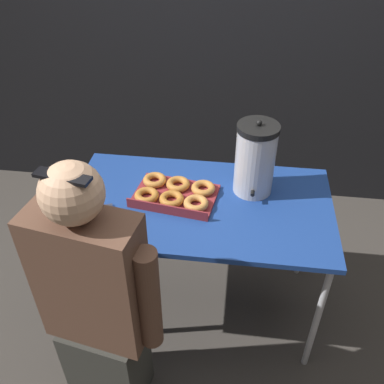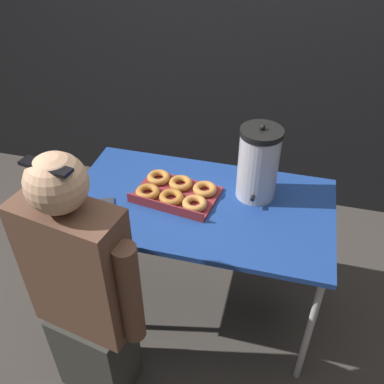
% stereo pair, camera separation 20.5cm
% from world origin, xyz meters
% --- Properties ---
extents(ground_plane, '(12.00, 12.00, 0.00)m').
position_xyz_m(ground_plane, '(0.00, 0.00, 0.00)').
color(ground_plane, '#3D3833').
extents(back_wall, '(6.00, 0.11, 2.53)m').
position_xyz_m(back_wall, '(0.00, 1.20, 1.27)').
color(back_wall, black).
rests_on(back_wall, ground).
extents(folding_table, '(1.29, 0.72, 0.77)m').
position_xyz_m(folding_table, '(0.00, 0.00, 0.72)').
color(folding_table, navy).
rests_on(folding_table, ground).
extents(donut_box, '(0.44, 0.33, 0.05)m').
position_xyz_m(donut_box, '(-0.13, 0.02, 0.80)').
color(donut_box, maroon).
rests_on(donut_box, folding_table).
extents(coffee_urn, '(0.20, 0.23, 0.39)m').
position_xyz_m(coffee_urn, '(0.25, 0.14, 0.96)').
color(coffee_urn, '#B7B7BC').
rests_on(coffee_urn, folding_table).
extents(cell_phone, '(0.13, 0.16, 0.01)m').
position_xyz_m(cell_phone, '(-0.42, -0.15, 0.78)').
color(cell_phone, '#2D334C').
rests_on(cell_phone, folding_table).
extents(person_seated, '(0.57, 0.29, 1.35)m').
position_xyz_m(person_seated, '(-0.36, -0.57, 0.65)').
color(person_seated, '#33332D').
rests_on(person_seated, ground).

